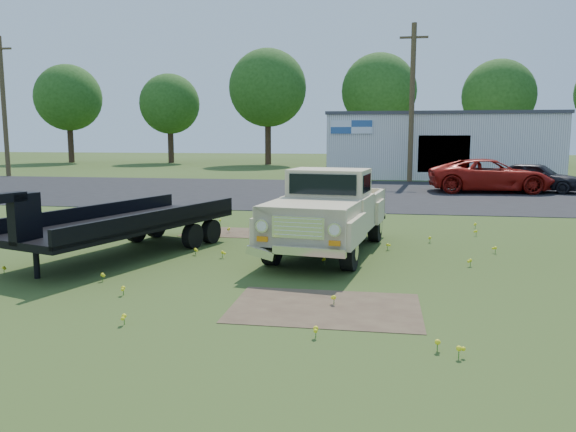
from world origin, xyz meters
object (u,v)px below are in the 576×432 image
Objects in this scene: vintage_pickup_truck at (329,211)px; dark_sedan at (535,177)px; flatbed_trailer at (124,218)px; red_pickup at (490,176)px.

vintage_pickup_truck is 1.30× the size of dark_sedan.
flatbed_trailer is 1.51× the size of dark_sedan.
dark_sedan is (2.21, 0.62, -0.08)m from red_pickup.
vintage_pickup_truck reaches higher than flatbed_trailer.
red_pickup is (6.33, 15.06, -0.19)m from vintage_pickup_truck.
flatbed_trailer is (-4.56, -1.10, -0.13)m from vintage_pickup_truck.
dark_sedan is at bearing -77.48° from red_pickup.
flatbed_trailer is at bearing -158.07° from vintage_pickup_truck.
vintage_pickup_truck reaches higher than dark_sedan.
flatbed_trailer reaches higher than dark_sedan.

